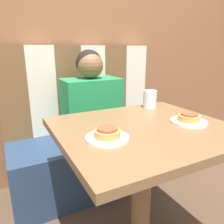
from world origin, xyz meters
name	(u,v)px	position (x,y,z in m)	size (l,w,h in m)	color
wall_back	(75,17)	(0.00, 0.96, 1.30)	(7.00, 0.05, 2.60)	brown
booth_seat	(93,161)	(0.00, 0.66, 0.21)	(1.21, 0.48, 0.42)	navy
booth_backrest	(81,89)	(0.00, 0.87, 0.76)	(1.21, 0.06, 0.67)	brown
dining_table	(143,147)	(0.00, 0.00, 0.61)	(0.80, 0.71, 0.72)	brown
person	(91,99)	(0.00, 0.66, 0.71)	(0.41, 0.25, 0.64)	#1E8447
plate_left	(107,138)	(-0.22, -0.06, 0.72)	(0.17, 0.17, 0.01)	white
plate_right	(189,122)	(0.22, -0.06, 0.72)	(0.17, 0.17, 0.01)	white
pizza_left	(107,133)	(-0.22, -0.06, 0.75)	(0.11, 0.11, 0.04)	#C68E47
pizza_right	(189,117)	(0.22, -0.06, 0.75)	(0.11, 0.11, 0.04)	#C68E47
drinking_cup	(150,99)	(0.22, 0.26, 0.77)	(0.08, 0.08, 0.11)	silver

